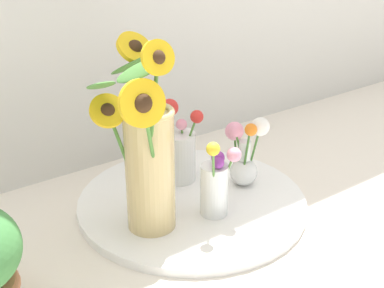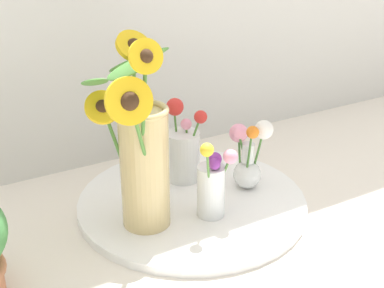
% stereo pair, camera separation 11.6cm
% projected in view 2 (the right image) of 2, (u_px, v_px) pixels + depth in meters
% --- Properties ---
extents(ground_plane, '(6.00, 6.00, 0.00)m').
position_uv_depth(ground_plane, '(211.00, 214.00, 1.19)').
color(ground_plane, silver).
extents(serving_tray, '(0.52, 0.52, 0.02)m').
position_uv_depth(serving_tray, '(192.00, 202.00, 1.22)').
color(serving_tray, white).
rests_on(serving_tray, ground_plane).
extents(mason_jar_sunflowers, '(0.21, 0.21, 0.41)m').
position_uv_depth(mason_jar_sunflowers, '(142.00, 154.00, 1.06)').
color(mason_jar_sunflowers, '#D1B77A').
rests_on(mason_jar_sunflowers, serving_tray).
extents(vase_small_center, '(0.09, 0.08, 0.19)m').
position_uv_depth(vase_small_center, '(212.00, 185.00, 1.12)').
color(vase_small_center, white).
rests_on(vase_small_center, serving_tray).
extents(vase_bulb_right, '(0.08, 0.10, 0.17)m').
position_uv_depth(vase_bulb_right, '(248.00, 156.00, 1.23)').
color(vase_bulb_right, white).
rests_on(vase_bulb_right, serving_tray).
extents(vase_small_back, '(0.08, 0.10, 0.20)m').
position_uv_depth(vase_small_back, '(183.00, 150.00, 1.27)').
color(vase_small_back, white).
rests_on(vase_small_back, serving_tray).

